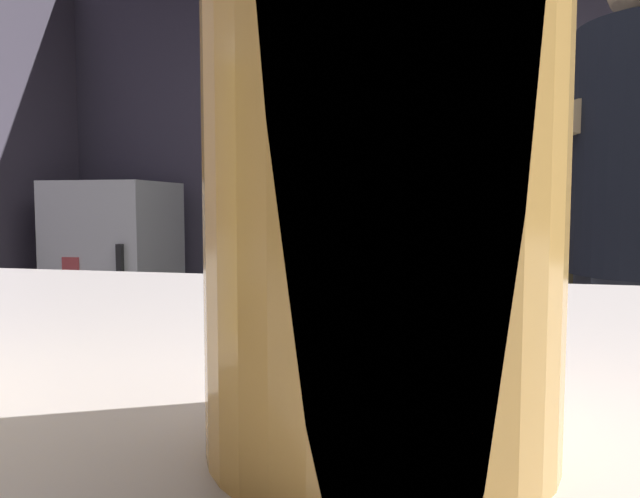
# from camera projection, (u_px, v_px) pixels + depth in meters

# --- Properties ---
(wall_back) EXTENTS (5.20, 0.10, 2.70)m
(wall_back) POSITION_uv_depth(u_px,v_px,m) (484.00, 160.00, 3.28)
(wall_back) COLOR #464152
(wall_back) RESTS_ON ground
(prep_counter) EXTENTS (2.10, 0.60, 0.91)m
(prep_counter) POSITION_uv_depth(u_px,v_px,m) (618.00, 407.00, 1.84)
(prep_counter) COLOR brown
(prep_counter) RESTS_ON ground
(back_shelf) EXTENTS (0.84, 0.36, 1.13)m
(back_shelf) POSITION_uv_depth(u_px,v_px,m) (437.00, 304.00, 3.12)
(back_shelf) COLOR #36363D
(back_shelf) RESTS_ON ground
(mini_fridge) EXTENTS (0.60, 0.58, 1.23)m
(mini_fridge) POSITION_uv_depth(u_px,v_px,m) (116.00, 289.00, 3.35)
(mini_fridge) COLOR white
(mini_fridge) RESTS_ON ground
(mixing_bowl) EXTENTS (0.19, 0.19, 0.05)m
(mixing_bowl) POSITION_uv_depth(u_px,v_px,m) (455.00, 250.00, 2.03)
(mixing_bowl) COLOR silver
(mixing_bowl) RESTS_ON prep_counter
(pint_glass_near) EXTENTS (0.08, 0.08, 0.13)m
(pint_glass_near) POSITION_uv_depth(u_px,v_px,m) (381.00, 162.00, 0.13)
(pint_glass_near) COLOR #E3A950
(pint_glass_near) RESTS_ON bar_counter
(bottle_hot_sauce) EXTENTS (0.07, 0.07, 0.27)m
(bottle_hot_sauce) POSITION_uv_depth(u_px,v_px,m) (511.00, 179.00, 3.00)
(bottle_hot_sauce) COLOR black
(bottle_hot_sauce) RESTS_ON back_shelf
(bottle_vinegar) EXTENTS (0.06, 0.06, 0.19)m
(bottle_vinegar) POSITION_uv_depth(u_px,v_px,m) (390.00, 185.00, 3.13)
(bottle_vinegar) COLOR red
(bottle_vinegar) RESTS_ON back_shelf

